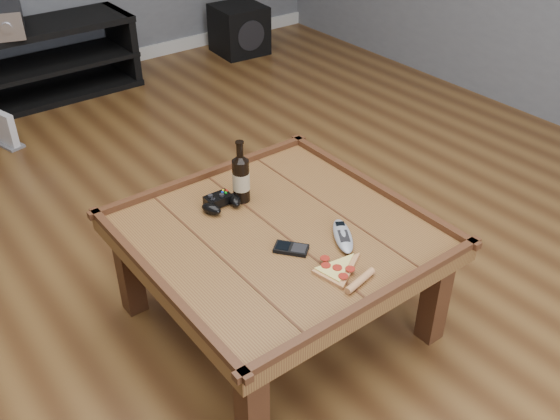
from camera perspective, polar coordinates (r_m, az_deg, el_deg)
ground at (r=2.55m, az=-0.18°, el=-10.13°), size 6.00×6.00×0.00m
baseboard at (r=4.90m, az=-22.27°, el=10.83°), size 5.00×0.02×0.10m
coffee_table at (r=2.29m, az=-0.19°, el=-3.10°), size 1.03×1.03×0.48m
media_console at (r=4.61m, az=-21.84°, el=12.22°), size 1.40×0.45×0.50m
beer_bottle at (r=2.38m, az=-3.59°, el=3.01°), size 0.07×0.07×0.26m
game_controller at (r=2.38m, az=-5.41°, el=0.72°), size 0.18×0.12×0.05m
pizza_slice at (r=2.07m, az=5.55°, el=-5.62°), size 0.20×0.27×0.03m
smartphone at (r=2.16m, az=1.02°, el=-3.53°), size 0.12×0.13×0.02m
remote_control at (r=2.22m, az=5.76°, el=-2.36°), size 0.16×0.21×0.03m
subwoofer at (r=5.21m, az=-3.75°, el=16.16°), size 0.40×0.40×0.38m
game_console at (r=4.06m, az=-23.70°, el=6.61°), size 0.14×0.19×0.22m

